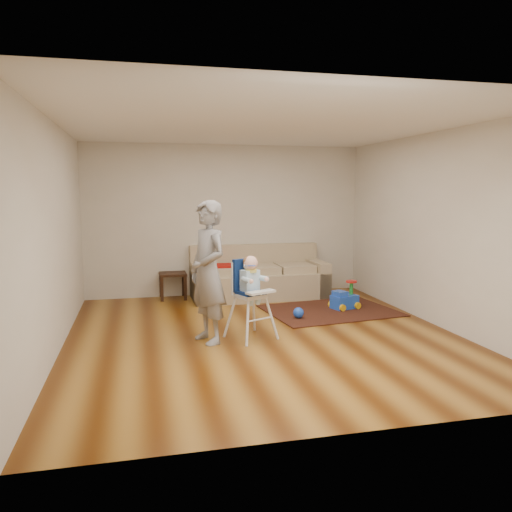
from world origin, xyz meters
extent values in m
plane|color=#4D2305|center=(0.00, 0.00, 0.00)|extent=(5.50, 5.50, 0.00)
cube|color=beige|center=(0.00, 2.75, 1.35)|extent=(5.00, 0.04, 2.70)
cube|color=beige|center=(-2.50, 0.00, 1.35)|extent=(0.04, 5.50, 2.70)
cube|color=beige|center=(2.50, 0.00, 1.35)|extent=(0.04, 5.50, 2.70)
cube|color=white|center=(0.00, 0.00, 2.70)|extent=(5.00, 5.50, 0.04)
cube|color=#9E130D|center=(-0.14, 2.25, 0.60)|extent=(0.54, 0.35, 0.04)
cube|color=black|center=(1.35, 1.04, 0.01)|extent=(2.12, 1.70, 0.02)
sphere|color=blue|center=(0.71, 0.69, 0.10)|extent=(0.16, 0.16, 0.16)
cylinder|color=blue|center=(-0.24, -0.18, 0.96)|extent=(0.06, 0.11, 0.01)
imported|color=gray|center=(-0.73, -0.11, 0.89)|extent=(0.63, 0.76, 1.77)
camera|label=1|loc=(-1.55, -6.16, 1.89)|focal=35.00mm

